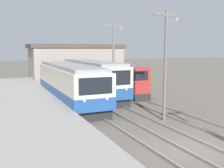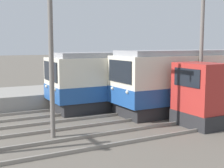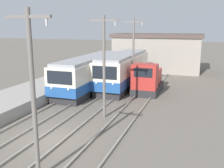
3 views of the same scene
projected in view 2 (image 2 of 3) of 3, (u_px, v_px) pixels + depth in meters
commuter_train_left at (149, 80)px, 20.23m from camera, size 2.84×13.16×3.39m
commuter_train_center at (205, 81)px, 18.79m from camera, size 2.84×11.92×3.53m
shunting_locomotive at (221, 98)px, 15.34m from camera, size 2.40×5.05×3.00m
catenary_mast_mid at (51, 43)px, 12.51m from camera, size 2.00×0.20×7.14m
catenary_mast_far at (202, 44)px, 16.33m from camera, size 2.00×0.20×7.14m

